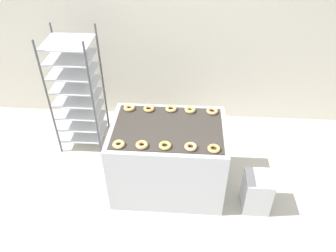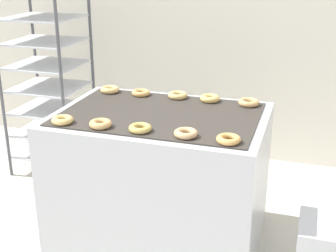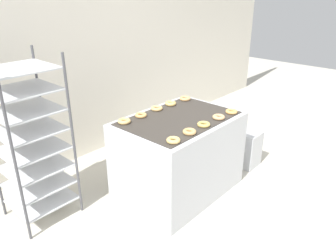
{
  "view_description": "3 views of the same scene",
  "coord_description": "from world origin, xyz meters",
  "views": [
    {
      "loc": [
        0.18,
        -1.98,
        2.91
      ],
      "look_at": [
        0.0,
        0.68,
        0.86
      ],
      "focal_mm": 35.0,
      "sensor_mm": 36.0,
      "label": 1
    },
    {
      "loc": [
        0.81,
        -1.74,
        1.72
      ],
      "look_at": [
        0.0,
        0.83,
        0.71
      ],
      "focal_mm": 50.0,
      "sensor_mm": 36.0,
      "label": 2
    },
    {
      "loc": [
        -2.32,
        -1.24,
        2.04
      ],
      "look_at": [
        0.0,
        0.83,
        0.71
      ],
      "focal_mm": 35.0,
      "sensor_mm": 36.0,
      "label": 3
    }
  ],
  "objects": [
    {
      "name": "ground_plane",
      "position": [
        0.0,
        0.0,
        0.0
      ],
      "size": [
        14.0,
        14.0,
        0.0
      ],
      "primitive_type": "plane",
      "color": "beige"
    },
    {
      "name": "wall_back",
      "position": [
        0.0,
        2.12,
        1.4
      ],
      "size": [
        8.0,
        0.05,
        2.8
      ],
      "color": "silver",
      "rests_on": "ground_plane"
    },
    {
      "name": "fryer_machine",
      "position": [
        0.0,
        0.68,
        0.42
      ],
      "size": [
        1.22,
        0.86,
        0.84
      ],
      "color": "silver",
      "rests_on": "ground_plane"
    },
    {
      "name": "baking_rack_cart",
      "position": [
        -1.18,
        1.41,
        0.79
      ],
      "size": [
        0.56,
        0.53,
        1.55
      ],
      "color": "#4C4C51",
      "rests_on": "ground_plane"
    },
    {
      "name": "glaze_bin",
      "position": [
        0.97,
        0.42,
        0.22
      ],
      "size": [
        0.28,
        0.3,
        0.44
      ],
      "color": "silver",
      "rests_on": "ground_plane"
    },
    {
      "name": "donut_near_leftmost",
      "position": [
        -0.45,
        0.36,
        0.86
      ],
      "size": [
        0.12,
        0.12,
        0.04
      ],
      "primitive_type": "torus",
      "color": "#E9BE6D",
      "rests_on": "fryer_machine"
    },
    {
      "name": "donut_near_left",
      "position": [
        -0.23,
        0.37,
        0.86
      ],
      "size": [
        0.12,
        0.12,
        0.04
      ],
      "primitive_type": "torus",
      "color": "tan",
      "rests_on": "fryer_machine"
    },
    {
      "name": "donut_near_center",
      "position": [
        -0.01,
        0.38,
        0.86
      ],
      "size": [
        0.12,
        0.12,
        0.03
      ],
      "primitive_type": "torus",
      "color": "#D4B45A",
      "rests_on": "fryer_machine"
    },
    {
      "name": "donut_near_right",
      "position": [
        0.24,
        0.38,
        0.86
      ],
      "size": [
        0.12,
        0.12,
        0.04
      ],
      "primitive_type": "torus",
      "color": "tan",
      "rests_on": "fryer_machine"
    },
    {
      "name": "donut_near_rightmost",
      "position": [
        0.46,
        0.36,
        0.86
      ],
      "size": [
        0.12,
        0.12,
        0.03
      ],
      "primitive_type": "torus",
      "color": "#E9A759",
      "rests_on": "fryer_machine"
    },
    {
      "name": "donut_far_leftmost",
      "position": [
        -0.45,
        0.98,
        0.86
      ],
      "size": [
        0.12,
        0.12,
        0.04
      ],
      "primitive_type": "torus",
      "color": "#EBBB6E",
      "rests_on": "fryer_machine"
    },
    {
      "name": "donut_far_left",
      "position": [
        -0.23,
        0.98,
        0.86
      ],
      "size": [
        0.12,
        0.12,
        0.03
      ],
      "primitive_type": "torus",
      "color": "#E3A860",
      "rests_on": "fryer_machine"
    },
    {
      "name": "donut_far_center",
      "position": [
        0.01,
        1.0,
        0.86
      ],
      "size": [
        0.12,
        0.12,
        0.03
      ],
      "primitive_type": "torus",
      "color": "#E0B46D",
      "rests_on": "fryer_machine"
    },
    {
      "name": "donut_far_right",
      "position": [
        0.22,
        0.99,
        0.86
      ],
      "size": [
        0.12,
        0.12,
        0.04
      ],
      "primitive_type": "torus",
      "color": "#E7BB67",
      "rests_on": "fryer_machine"
    },
    {
      "name": "donut_far_rightmost",
      "position": [
        0.47,
        0.98,
        0.86
      ],
      "size": [
        0.13,
        0.13,
        0.04
      ],
      "primitive_type": "torus",
      "color": "tan",
      "rests_on": "fryer_machine"
    }
  ]
}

